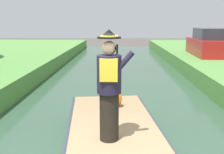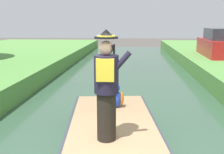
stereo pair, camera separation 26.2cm
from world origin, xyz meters
name	(u,v)px [view 1 (the left image)]	position (x,y,z in m)	size (l,w,h in m)	color
boat	(113,137)	(0.00, 1.24, 0.40)	(2.25, 4.37, 0.61)	#333842
person_pirate	(109,87)	(-0.04, 0.45, 1.64)	(0.61, 0.42, 1.85)	black
parrot_plush	(114,97)	(0.00, 2.23, 0.95)	(0.36, 0.35, 0.57)	blue
parked_car_red	(209,44)	(5.14, 11.45, 1.43)	(1.87, 4.07, 1.50)	red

